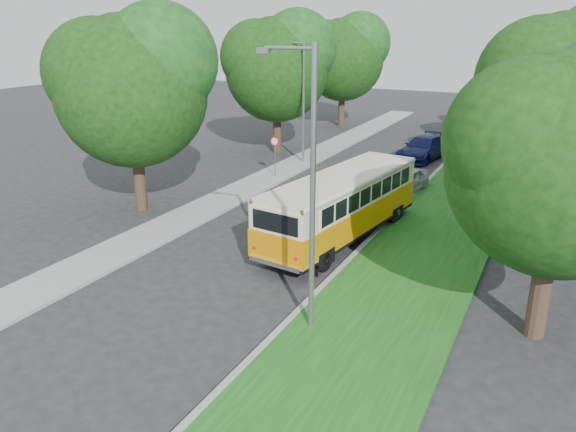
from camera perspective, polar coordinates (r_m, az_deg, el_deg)
The scene contains 13 objects.
ground at distance 20.51m, azimuth -5.82°, elevation -5.43°, with size 120.00×120.00×0.00m, color #252528.
curb at distance 23.26m, azimuth 8.37°, elevation -2.31°, with size 0.20×70.00×0.15m, color gray.
grass_verge at distance 22.72m, azimuth 14.00°, elevation -3.25°, with size 4.50×70.00×0.13m, color #195216.
sidewalk at distance 26.87m, azimuth -8.85°, elevation 0.56°, with size 2.20×70.00×0.12m, color gray.
treeline at distance 34.51m, azimuth 15.21°, elevation 14.15°, with size 24.27×41.91×9.46m.
lamppost_near at distance 15.04m, azimuth 2.21°, elevation 3.26°, with size 1.71×0.16×8.00m.
lamppost_far at distance 35.27m, azimuth 1.44°, elevation 11.91°, with size 1.71×0.16×7.50m.
warning_sign at distance 32.03m, azimuth -1.35°, elevation 6.83°, with size 0.56×0.10×2.50m.
vintage_bus at distance 22.80m, azimuth 5.46°, elevation 0.88°, with size 2.41×9.37×2.78m, color orange, non-canonical shape.
car_silver at distance 29.98m, azimuth 11.82°, elevation 3.50°, with size 1.54×3.83×1.30m, color #B1B1B6.
car_white at distance 30.63m, azimuth 9.93°, elevation 4.16°, with size 1.61×4.63×1.53m, color silver.
car_blue at distance 37.93m, azimuth 13.57°, elevation 6.73°, with size 2.08×5.12×1.48m, color #131755.
car_grey at distance 43.86m, azimuth 16.88°, elevation 7.94°, with size 2.20×4.78×1.33m, color slate.
Camera 1 is at (10.15, -15.70, 8.43)m, focal length 35.00 mm.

